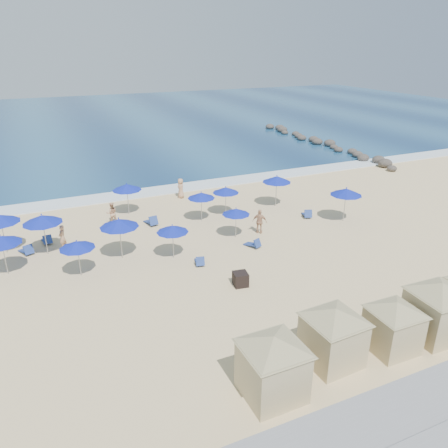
{
  "coord_description": "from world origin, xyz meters",
  "views": [
    {
      "loc": [
        -10.06,
        -20.5,
        12.22
      ],
      "look_at": [
        0.5,
        3.0,
        1.46
      ],
      "focal_mm": 35.0,
      "sensor_mm": 36.0,
      "label": 1
    }
  ],
  "objects_px": {
    "beachgoer_0": "(62,237)",
    "umbrella_2": "(42,219)",
    "umbrella_1": "(1,240)",
    "beachgoer_2": "(260,221)",
    "umbrella_6": "(172,229)",
    "beachgoer_3": "(181,188)",
    "beachgoer_1": "(112,213)",
    "cabana_3": "(439,303)",
    "cabana_2": "(394,320)",
    "umbrella_9": "(226,190)",
    "umbrella_7": "(201,195)",
    "rock_jetty": "(322,143)",
    "umbrella_8": "(236,212)",
    "cabana_1": "(334,329)",
    "umbrella_4": "(127,187)",
    "cabana_0": "(273,358)",
    "umbrella_10": "(277,179)",
    "umbrella_0": "(0,219)",
    "umbrella_5": "(119,223)",
    "umbrella_11": "(346,192)",
    "umbrella_3": "(77,245)"
  },
  "relations": [
    {
      "from": "beachgoer_0",
      "to": "umbrella_2",
      "type": "bearing_deg",
      "value": -38.3
    },
    {
      "from": "umbrella_1",
      "to": "beachgoer_2",
      "type": "bearing_deg",
      "value": -2.76
    },
    {
      "from": "umbrella_6",
      "to": "beachgoer_3",
      "type": "height_order",
      "value": "umbrella_6"
    },
    {
      "from": "beachgoer_1",
      "to": "cabana_3",
      "type": "bearing_deg",
      "value": 122.72
    },
    {
      "from": "cabana_2",
      "to": "beachgoer_1",
      "type": "relative_size",
      "value": 2.55
    },
    {
      "from": "cabana_3",
      "to": "umbrella_6",
      "type": "distance_m",
      "value": 14.65
    },
    {
      "from": "umbrella_9",
      "to": "umbrella_7",
      "type": "bearing_deg",
      "value": -169.39
    },
    {
      "from": "rock_jetty",
      "to": "umbrella_8",
      "type": "xyz_separation_m",
      "value": [
        -22.27,
        -21.1,
        1.48
      ]
    },
    {
      "from": "cabana_3",
      "to": "beachgoer_0",
      "type": "height_order",
      "value": "cabana_3"
    },
    {
      "from": "cabana_1",
      "to": "cabana_2",
      "type": "bearing_deg",
      "value": -7.77
    },
    {
      "from": "umbrella_9",
      "to": "umbrella_4",
      "type": "bearing_deg",
      "value": 155.09
    },
    {
      "from": "cabana_3",
      "to": "umbrella_2",
      "type": "relative_size",
      "value": 1.73
    },
    {
      "from": "cabana_0",
      "to": "beachgoer_2",
      "type": "distance_m",
      "value": 14.99
    },
    {
      "from": "cabana_1",
      "to": "umbrella_10",
      "type": "xyz_separation_m",
      "value": [
        7.38,
        17.01,
        0.64
      ]
    },
    {
      "from": "umbrella_0",
      "to": "umbrella_5",
      "type": "bearing_deg",
      "value": -30.04
    },
    {
      "from": "umbrella_8",
      "to": "rock_jetty",
      "type": "bearing_deg",
      "value": 43.45
    },
    {
      "from": "umbrella_9",
      "to": "beachgoer_0",
      "type": "xyz_separation_m",
      "value": [
        -11.94,
        -1.31,
        -1.15
      ]
    },
    {
      "from": "umbrella_10",
      "to": "beachgoer_0",
      "type": "relative_size",
      "value": 1.57
    },
    {
      "from": "umbrella_7",
      "to": "umbrella_11",
      "type": "distance_m",
      "value": 10.47
    },
    {
      "from": "umbrella_5",
      "to": "beachgoer_0",
      "type": "relative_size",
      "value": 1.62
    },
    {
      "from": "rock_jetty",
      "to": "umbrella_0",
      "type": "bearing_deg",
      "value": -154.57
    },
    {
      "from": "umbrella_10",
      "to": "umbrella_11",
      "type": "relative_size",
      "value": 0.99
    },
    {
      "from": "cabana_2",
      "to": "umbrella_9",
      "type": "xyz_separation_m",
      "value": [
        0.09,
        17.33,
        0.51
      ]
    },
    {
      "from": "umbrella_5",
      "to": "beachgoer_1",
      "type": "bearing_deg",
      "value": 84.68
    },
    {
      "from": "cabana_2",
      "to": "umbrella_3",
      "type": "distance_m",
      "value": 16.51
    },
    {
      "from": "beachgoer_2",
      "to": "beachgoer_3",
      "type": "relative_size",
      "value": 1.02
    },
    {
      "from": "umbrella_0",
      "to": "umbrella_1",
      "type": "bearing_deg",
      "value": -88.45
    },
    {
      "from": "cabana_0",
      "to": "umbrella_11",
      "type": "bearing_deg",
      "value": 43.52
    },
    {
      "from": "cabana_2",
      "to": "umbrella_1",
      "type": "xyz_separation_m",
      "value": [
        -15.08,
        13.92,
        0.69
      ]
    },
    {
      "from": "umbrella_9",
      "to": "umbrella_5",
      "type": "bearing_deg",
      "value": -155.34
    },
    {
      "from": "umbrella_4",
      "to": "umbrella_1",
      "type": "bearing_deg",
      "value": -142.19
    },
    {
      "from": "beachgoer_3",
      "to": "umbrella_4",
      "type": "bearing_deg",
      "value": -41.07
    },
    {
      "from": "beachgoer_3",
      "to": "umbrella_1",
      "type": "bearing_deg",
      "value": -30.54
    },
    {
      "from": "umbrella_1",
      "to": "beachgoer_0",
      "type": "distance_m",
      "value": 4.08
    },
    {
      "from": "beachgoer_1",
      "to": "umbrella_2",
      "type": "bearing_deg",
      "value": 39.73
    },
    {
      "from": "cabana_0",
      "to": "umbrella_9",
      "type": "height_order",
      "value": "cabana_0"
    },
    {
      "from": "cabana_2",
      "to": "umbrella_5",
      "type": "xyz_separation_m",
      "value": [
        -8.7,
        13.3,
        0.85
      ]
    },
    {
      "from": "cabana_2",
      "to": "beachgoer_2",
      "type": "height_order",
      "value": "cabana_2"
    },
    {
      "from": "cabana_2",
      "to": "cabana_3",
      "type": "distance_m",
      "value": 2.45
    },
    {
      "from": "umbrella_1",
      "to": "umbrella_5",
      "type": "height_order",
      "value": "umbrella_5"
    },
    {
      "from": "cabana_1",
      "to": "umbrella_5",
      "type": "distance_m",
      "value": 14.19
    },
    {
      "from": "umbrella_5",
      "to": "umbrella_10",
      "type": "xyz_separation_m",
      "value": [
        13.24,
        4.11,
        -0.07
      ]
    },
    {
      "from": "umbrella_3",
      "to": "umbrella_6",
      "type": "height_order",
      "value": "umbrella_3"
    },
    {
      "from": "umbrella_9",
      "to": "umbrella_1",
      "type": "bearing_deg",
      "value": -167.34
    },
    {
      "from": "umbrella_6",
      "to": "beachgoer_3",
      "type": "relative_size",
      "value": 1.31
    },
    {
      "from": "umbrella_0",
      "to": "umbrella_11",
      "type": "distance_m",
      "value": 23.08
    },
    {
      "from": "umbrella_1",
      "to": "umbrella_9",
      "type": "height_order",
      "value": "umbrella_1"
    },
    {
      "from": "umbrella_6",
      "to": "beachgoer_2",
      "type": "distance_m",
      "value": 6.75
    },
    {
      "from": "rock_jetty",
      "to": "cabana_0",
      "type": "relative_size",
      "value": 5.83
    },
    {
      "from": "umbrella_10",
      "to": "umbrella_0",
      "type": "bearing_deg",
      "value": -178.94
    }
  ]
}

